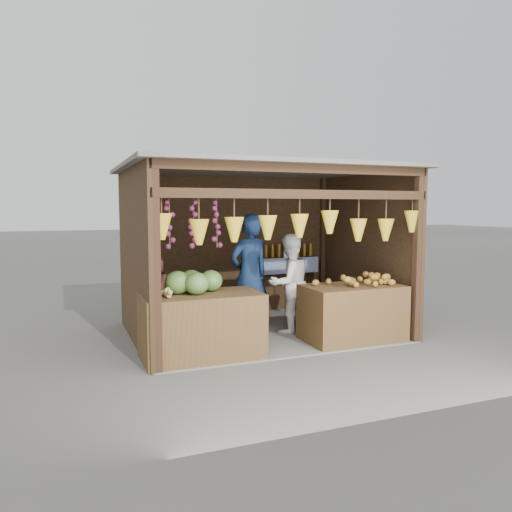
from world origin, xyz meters
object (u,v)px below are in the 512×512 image
Objects in this scene: woman_standing at (289,283)px; vendor_seated at (157,288)px; man_standing at (249,275)px; counter_right at (352,313)px; counter_left at (202,326)px.

vendor_seated is at bearing -24.07° from woman_standing.
woman_standing is 1.65× the size of vendor_seated.
vendor_seated is (-1.39, 0.38, -0.19)m from man_standing.
counter_right is at bearing 129.88° from man_standing.
counter_right is 1.52× the size of vendor_seated.
man_standing is (-1.33, 0.90, 0.54)m from counter_right.
woman_standing is at bearing 127.35° from counter_right.
counter_left is 0.82× the size of man_standing.
counter_right is 0.76× the size of man_standing.
vendor_seated reaches higher than counter_right.
woman_standing is (1.70, 0.86, 0.36)m from counter_left.
counter_left is 1.07× the size of counter_right.
counter_left is 1.63× the size of vendor_seated.
counter_right is 1.14m from woman_standing.
man_standing is at bearing 145.83° from counter_right.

